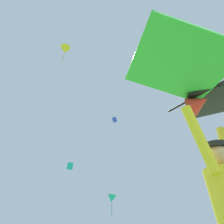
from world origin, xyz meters
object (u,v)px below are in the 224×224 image
distant_kite_blue_mid_left (115,120)px  distant_kite_teal_low_right (112,199)px  distant_kite_yellow_far_center (65,50)px  distant_kite_teal_overhead_distant (70,166)px  held_stunt_kite (203,88)px  distant_kite_teal_high_right (103,166)px

distant_kite_blue_mid_left → distant_kite_teal_low_right: size_ratio=0.44×
distant_kite_yellow_far_center → distant_kite_teal_overhead_distant: distant_kite_yellow_far_center is taller
distant_kite_yellow_far_center → distant_kite_blue_mid_left: bearing=36.5°
held_stunt_kite → distant_kite_teal_low_right: bearing=66.1°
distant_kite_teal_low_right → distant_kite_teal_high_right: size_ratio=3.98×
held_stunt_kite → distant_kite_teal_high_right: distant_kite_teal_high_right is taller
distant_kite_yellow_far_center → distant_kite_teal_low_right: bearing=29.2°
held_stunt_kite → distant_kite_teal_low_right: 21.86m
distant_kite_blue_mid_left → distant_kite_teal_overhead_distant: (-7.81, -2.91, -10.55)m
held_stunt_kite → distant_kite_teal_overhead_distant: (3.38, 20.48, 5.19)m
distant_kite_teal_low_right → distant_kite_yellow_far_center: (-9.62, -5.38, 16.43)m
distant_kite_yellow_far_center → distant_kite_teal_overhead_distant: size_ratio=3.26×
distant_kite_teal_overhead_distant → distant_kite_teal_high_right: distant_kite_teal_high_right is taller
held_stunt_kite → distant_kite_teal_low_right: (8.84, 19.90, 1.84)m
distant_kite_teal_high_right → distant_kite_blue_mid_left: bearing=-98.5°
distant_kite_yellow_far_center → distant_kite_teal_high_right: 22.49m
distant_kite_yellow_far_center → distant_kite_teal_high_right: distant_kite_yellow_far_center is taller
distant_kite_blue_mid_left → distant_kite_teal_high_right: (1.06, 7.05, -6.56)m
distant_kite_teal_overhead_distant → distant_kite_blue_mid_left: bearing=20.4°
distant_kite_teal_low_right → distant_kite_teal_overhead_distant: distant_kite_teal_overhead_distant is taller
held_stunt_kite → distant_kite_blue_mid_left: size_ratio=1.98×
held_stunt_kite → distant_kite_blue_mid_left: distant_kite_blue_mid_left is taller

